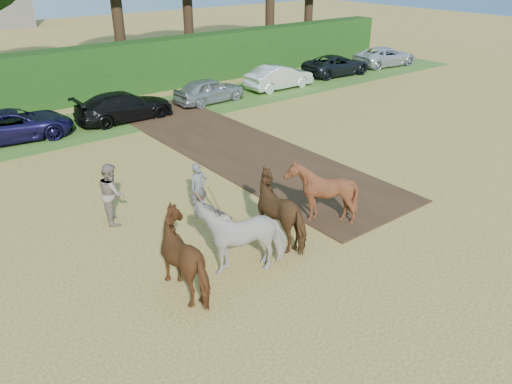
% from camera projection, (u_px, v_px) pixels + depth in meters
% --- Properties ---
extents(ground, '(120.00, 120.00, 0.00)m').
position_uv_depth(ground, '(324.00, 218.00, 16.16)').
color(ground, gold).
rests_on(ground, ground).
extents(earth_strip, '(4.50, 17.00, 0.05)m').
position_uv_depth(earth_strip, '(235.00, 147.00, 21.94)').
color(earth_strip, '#472D1C').
rests_on(earth_strip, ground).
extents(grass_verge, '(50.00, 5.00, 0.03)m').
position_uv_depth(grass_verge, '(133.00, 116.00, 26.08)').
color(grass_verge, '#38601E').
rests_on(grass_verge, ground).
extents(hedgerow, '(46.00, 1.60, 3.00)m').
position_uv_depth(hedgerow, '(96.00, 73.00, 28.62)').
color(hedgerow, '#14380F').
rests_on(hedgerow, ground).
extents(spectator_near, '(0.95, 1.11, 1.96)m').
position_uv_depth(spectator_near, '(112.00, 193.00, 15.55)').
color(spectator_near, tan).
rests_on(spectator_near, ground).
extents(plough_team, '(6.53, 4.90, 2.00)m').
position_uv_depth(plough_team, '(262.00, 219.00, 14.01)').
color(plough_team, brown).
rests_on(plough_team, ground).
extents(parked_cars, '(41.94, 3.18, 1.49)m').
position_uv_depth(parked_cars, '(201.00, 91.00, 28.04)').
color(parked_cars, '#ABACB1').
rests_on(parked_cars, ground).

